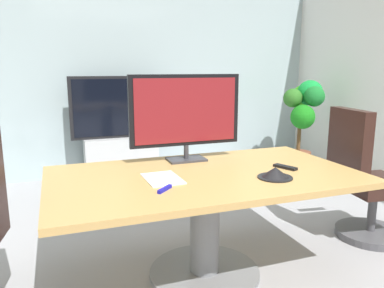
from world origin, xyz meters
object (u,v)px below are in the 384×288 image
office_chair_right (364,186)px  tv_monitor (186,113)px  remote_control (285,167)px  conference_phone (275,173)px  potted_plant (303,114)px  conference_table (205,200)px  wall_display_unit (121,146)px

office_chair_right → tv_monitor: size_ratio=1.30×
office_chair_right → remote_control: 0.93m
conference_phone → tv_monitor: bearing=120.4°
tv_monitor → potted_plant: tv_monitor is taller
tv_monitor → remote_control: (0.57, -0.46, -0.35)m
conference_table → tv_monitor: size_ratio=2.39×
tv_monitor → wall_display_unit: size_ratio=0.64×
wall_display_unit → potted_plant: 2.42m
tv_monitor → potted_plant: 2.68m
conference_table → remote_control: (0.57, -0.07, 0.19)m
conference_table → remote_control: size_ratio=11.79×
tv_monitor → conference_phone: size_ratio=3.82×
office_chair_right → tv_monitor: (-1.44, 0.32, 0.63)m
potted_plant → conference_phone: size_ratio=5.68×
remote_control → conference_table: bearing=150.4°
office_chair_right → wall_display_unit: size_ratio=0.83×
remote_control → tv_monitor: bearing=118.5°
office_chair_right → conference_phone: office_chair_right is taller
wall_display_unit → remote_control: (0.71, -2.54, 0.29)m
office_chair_right → potted_plant: potted_plant is taller
conference_table → remote_control: 0.60m
wall_display_unit → conference_phone: bearing=-79.2°
potted_plant → remote_control: size_ratio=7.35×
office_chair_right → wall_display_unit: 2.87m
conference_phone → remote_control: (0.19, 0.17, -0.02)m
conference_table → tv_monitor: tv_monitor is taller
tv_monitor → wall_display_unit: tv_monitor is taller
remote_control → conference_phone: bearing=-160.2°
wall_display_unit → office_chair_right: bearing=-56.5°
conference_phone → office_chair_right: bearing=16.7°
conference_table → office_chair_right: (1.44, 0.07, -0.08)m
office_chair_right → potted_plant: bearing=-13.4°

